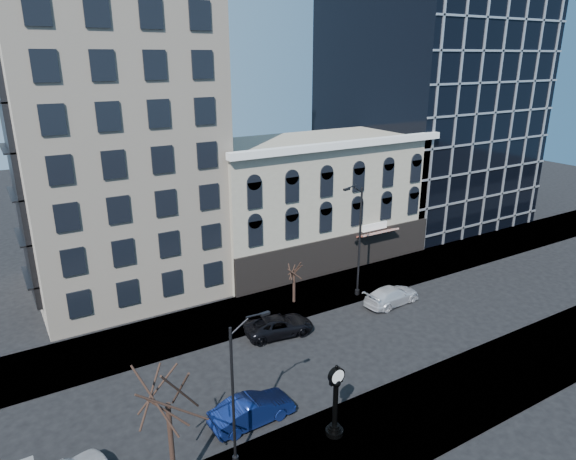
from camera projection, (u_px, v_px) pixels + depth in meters
ground at (293, 364)px, 34.33m from camera, size 160.00×160.00×0.00m
sidewalk_far at (240, 315)px, 40.79m from camera, size 160.00×6.00×0.12m
sidewalk_near at (371, 435)px, 27.84m from camera, size 160.00×6.00×0.12m
cream_tower at (102, 59)px, 40.40m from camera, size 15.90×15.40×42.50m
victorian_row at (312, 200)px, 51.17m from camera, size 22.60×11.19×12.50m
glass_office at (426, 104)px, 62.48m from camera, size 20.00×20.15×28.00m
street_clock at (335, 403)px, 27.24m from camera, size 0.98×0.98×4.32m
street_lamp_near at (242, 353)px, 24.27m from camera, size 2.10×0.39×8.12m
street_lamp_far at (355, 212)px, 41.25m from camera, size 2.57×0.81×10.03m
bare_tree_near at (166, 382)px, 21.99m from camera, size 4.76×4.76×8.18m
bare_tree_far at (294, 268)px, 41.88m from camera, size 2.37×2.37×4.07m
car_near_b at (252, 410)px, 28.68m from camera, size 4.91×1.87×1.60m
car_far_a at (279, 326)px, 37.83m from camera, size 5.45×3.14×1.43m
car_far_b at (392, 295)px, 42.52m from camera, size 5.38×2.58×1.51m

